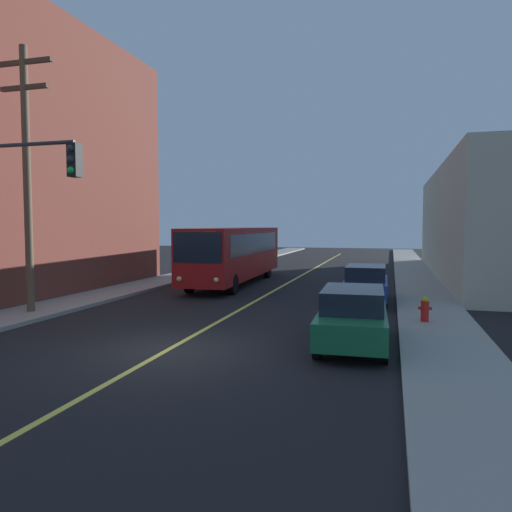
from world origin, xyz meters
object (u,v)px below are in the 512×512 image
at_px(parked_car_blue, 366,283).
at_px(fire_hydrant, 425,309).
at_px(parked_car_green, 353,316).
at_px(traffic_signal_left_corner, 21,195).
at_px(city_bus, 235,252).
at_px(utility_pole_near, 27,167).

xyz_separation_m(parked_car_blue, fire_hydrant, (2.14, -4.34, -0.26)).
distance_m(parked_car_green, fire_hydrant, 3.99).
relative_size(parked_car_green, traffic_signal_left_corner, 0.74).
bearing_deg(parked_car_blue, traffic_signal_left_corner, -139.66).
relative_size(city_bus, traffic_signal_left_corner, 2.04).
bearing_deg(city_bus, parked_car_blue, -33.08).
bearing_deg(traffic_signal_left_corner, fire_hydrant, 19.12).
distance_m(city_bus, utility_pole_near, 12.61).
bearing_deg(parked_car_green, utility_pole_near, 173.33).
bearing_deg(traffic_signal_left_corner, parked_car_green, 4.93).
xyz_separation_m(utility_pole_near, traffic_signal_left_corner, (1.77, -2.27, -1.19)).
distance_m(city_bus, parked_car_green, 14.82).
bearing_deg(fire_hydrant, parked_car_green, -121.95).
height_order(city_bus, parked_car_blue, city_bus).
relative_size(parked_car_blue, utility_pole_near, 0.46).
bearing_deg(fire_hydrant, parked_car_blue, 116.25).
bearing_deg(parked_car_blue, parked_car_green, -89.72).
bearing_deg(traffic_signal_left_corner, city_bus, 79.43).
xyz_separation_m(city_bus, utility_pole_near, (-4.30, -11.27, 3.67)).
height_order(parked_car_blue, utility_pole_near, utility_pole_near).
bearing_deg(fire_hydrant, city_bus, 136.34).
height_order(parked_car_blue, traffic_signal_left_corner, traffic_signal_left_corner).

